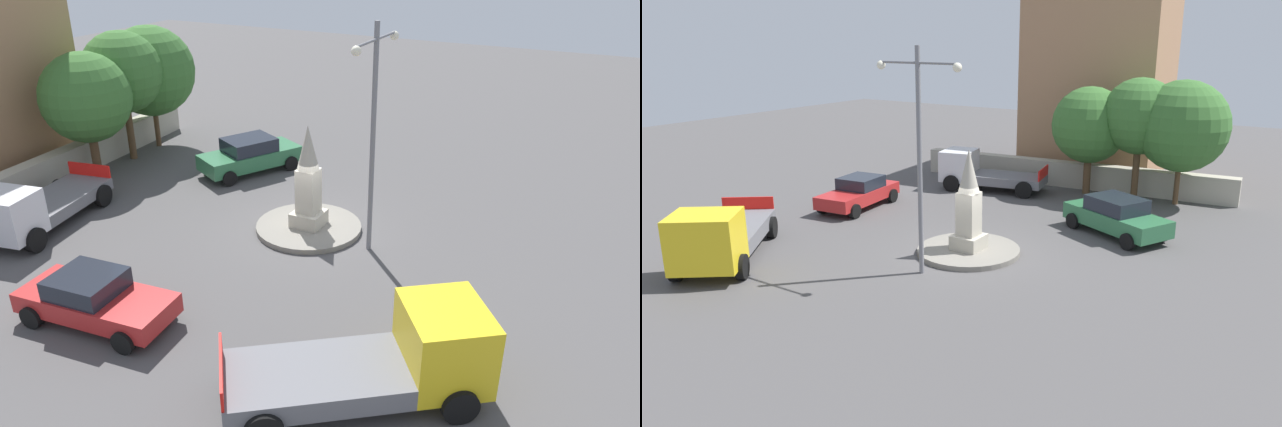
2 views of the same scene
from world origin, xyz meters
TOP-DOWN VIEW (x-y plane):
  - ground_plane at (0.00, 0.00)m, footprint 80.00×80.00m
  - traffic_island at (0.00, 0.00)m, footprint 3.74×3.74m
  - monument at (0.00, 0.00)m, footprint 1.05×1.05m
  - streetlamp at (-0.32, -2.45)m, footprint 3.14×0.28m
  - car_red_far_side at (-7.48, 2.51)m, footprint 2.34×4.41m
  - car_green_passing at (3.80, 4.93)m, footprint 4.68×3.54m
  - truck_yellow_parked_left at (-6.57, -5.55)m, footprint 5.16×5.95m
  - truck_white_near_island at (-4.53, 8.44)m, footprint 5.53×3.06m
  - stone_boundary_wall at (-0.91, 11.43)m, footprint 16.40×2.00m
  - tree_near_wall at (0.39, 10.53)m, footprint 3.71×3.71m
  - tree_mid_cluster at (4.67, 10.87)m, footprint 4.17×4.17m
  - tree_far_corner at (2.75, 10.72)m, footprint 3.57×3.57m

SIDE VIEW (x-z plane):
  - ground_plane at x=0.00m, z-range 0.00..0.00m
  - traffic_island at x=0.00m, z-range 0.00..0.19m
  - stone_boundary_wall at x=-0.91m, z-range 0.00..1.29m
  - car_red_far_side at x=-7.48m, z-range 0.01..1.42m
  - car_green_passing at x=3.80m, z-range 0.02..1.56m
  - truck_white_near_island at x=-4.53m, z-range -0.06..1.90m
  - truck_yellow_parked_left at x=-6.57m, z-range -0.09..2.12m
  - monument at x=0.00m, z-range 0.04..3.70m
  - tree_near_wall at x=0.39m, z-range 0.78..6.07m
  - tree_mid_cluster at x=4.67m, z-range 0.78..6.53m
  - tree_far_corner at x=2.75m, z-range 1.09..6.87m
  - streetlamp at x=-0.32m, z-range 0.77..8.11m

